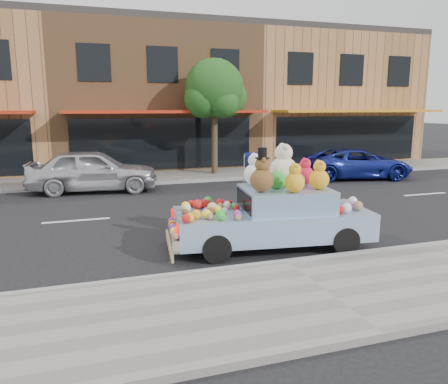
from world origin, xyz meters
name	(u,v)px	position (x,y,z in m)	size (l,w,h in m)	color
ground	(214,210)	(0.00, 0.00, 0.00)	(120.00, 120.00, 0.00)	black
near_sidewalk	(326,293)	(0.00, -6.50, 0.06)	(60.00, 3.00, 0.12)	gray
far_sidewalk	(172,177)	(0.00, 6.50, 0.06)	(60.00, 3.00, 0.12)	gray
near_kerb	(286,263)	(0.00, -5.00, 0.07)	(60.00, 0.12, 0.13)	gray
far_kerb	(179,182)	(0.00, 5.00, 0.07)	(60.00, 0.12, 0.13)	gray
storefront_mid	(150,97)	(0.00, 11.97, 3.64)	(10.00, 9.80, 7.30)	olive
storefront_right	(313,98)	(10.00, 11.97, 3.64)	(10.00, 9.80, 7.30)	#A67145
street_tree	(215,93)	(2.03, 6.55, 3.69)	(3.00, 2.70, 5.22)	#38281C
car_silver	(93,170)	(-3.38, 4.29, 0.80)	(1.88, 4.67, 1.59)	silver
car_blue	(357,164)	(7.78, 3.87, 0.65)	(2.17, 4.71, 1.31)	navy
art_car	(273,211)	(0.26, -3.78, 0.82)	(4.67, 2.29, 2.31)	black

